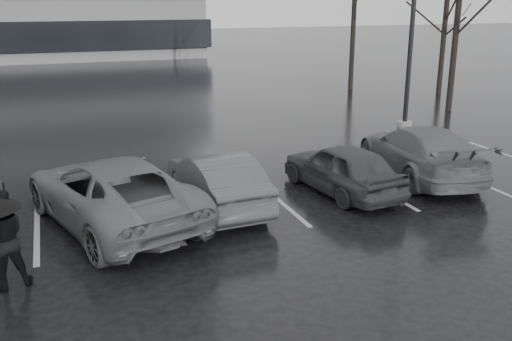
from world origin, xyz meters
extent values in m
plane|color=black|center=(0.00, 0.00, 0.00)|extent=(160.00, 160.00, 0.00)
imported|color=black|center=(2.34, 1.86, 0.64)|extent=(2.01, 3.95, 1.29)
imported|color=#2A2A2C|center=(-0.95, 1.94, 0.66)|extent=(1.64, 4.07, 1.32)
imported|color=#464648|center=(-3.38, 1.73, 0.74)|extent=(3.91, 5.83, 1.48)
imported|color=#464648|center=(5.02, 2.36, 0.71)|extent=(2.75, 5.17, 1.43)
imported|color=black|center=(-5.46, -0.61, 0.88)|extent=(0.98, 0.83, 1.76)
cylinder|color=gray|center=(8.31, 7.89, 0.11)|extent=(0.54, 0.54, 0.22)
cube|color=#9D9D9F|center=(-5.00, 2.50, 0.00)|extent=(0.12, 5.00, 0.00)
cube|color=#9D9D9F|center=(-2.20, 2.50, 0.00)|extent=(0.12, 5.00, 0.00)
cube|color=#9D9D9F|center=(0.60, 2.50, 0.00)|extent=(0.12, 5.00, 0.00)
cube|color=#9D9D9F|center=(3.40, 2.50, 0.00)|extent=(0.12, 5.00, 0.00)
cube|color=#9D9D9F|center=(6.20, 2.50, 0.00)|extent=(0.12, 5.00, 0.00)
cylinder|color=black|center=(12.00, 10.00, 4.00)|extent=(0.26, 0.26, 8.00)
cylinder|color=black|center=(14.50, 14.00, 3.50)|extent=(0.26, 0.26, 7.00)
cylinder|color=black|center=(11.00, 17.00, 4.25)|extent=(0.26, 0.26, 8.50)
camera|label=1|loc=(-4.44, -10.40, 4.80)|focal=40.00mm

